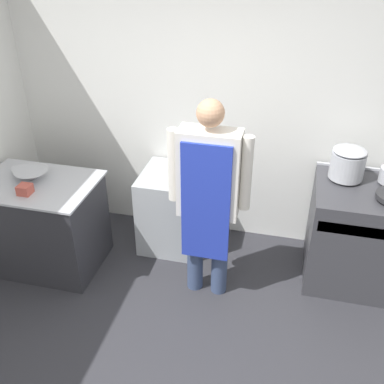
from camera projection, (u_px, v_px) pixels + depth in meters
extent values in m
cube|color=white|center=(211.00, 109.00, 4.25)|extent=(8.00, 0.05, 2.70)
cube|color=#2D2D33|center=(44.00, 225.00, 4.21)|extent=(1.00, 0.72, 0.86)
cube|color=#B2B5BC|center=(36.00, 184.00, 3.98)|extent=(1.05, 0.75, 0.02)
cube|color=#38383D|center=(359.00, 234.00, 4.02)|extent=(0.87, 0.79, 0.93)
cube|color=#B2B5BC|center=(369.00, 232.00, 3.55)|extent=(0.80, 0.03, 0.10)
cube|color=#B2B5BC|center=(366.00, 168.00, 4.09)|extent=(0.87, 0.03, 0.02)
cube|color=#A8ADB2|center=(172.00, 209.00, 4.50)|extent=(0.57, 0.64, 0.80)
cube|color=silver|center=(163.00, 223.00, 4.22)|extent=(0.49, 0.02, 0.56)
cylinder|color=#38476B|center=(195.00, 250.00, 3.91)|extent=(0.14, 0.14, 0.82)
cylinder|color=#38476B|center=(220.00, 254.00, 3.87)|extent=(0.14, 0.14, 0.82)
cube|color=silver|center=(209.00, 174.00, 3.49)|extent=(0.49, 0.22, 0.73)
cube|color=#2338B2|center=(205.00, 205.00, 3.50)|extent=(0.39, 0.02, 1.04)
cylinder|color=silver|center=(173.00, 165.00, 3.53)|extent=(0.09, 0.09, 0.62)
cylinder|color=silver|center=(246.00, 174.00, 3.42)|extent=(0.09, 0.09, 0.62)
sphere|color=tan|center=(211.00, 113.00, 3.24)|extent=(0.21, 0.21, 0.21)
cone|color=#B2B5BC|center=(32.00, 175.00, 4.00)|extent=(0.29, 0.29, 0.10)
cone|color=#B2B5BC|center=(23.00, 171.00, 4.09)|extent=(0.19, 0.19, 0.07)
cube|color=#B24C3F|center=(25.00, 189.00, 3.80)|extent=(0.11, 0.11, 0.08)
cylinder|color=#B2B5BC|center=(347.00, 165.00, 3.86)|extent=(0.29, 0.29, 0.23)
ellipsoid|color=#B2B5BC|center=(350.00, 151.00, 3.79)|extent=(0.29, 0.29, 0.05)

